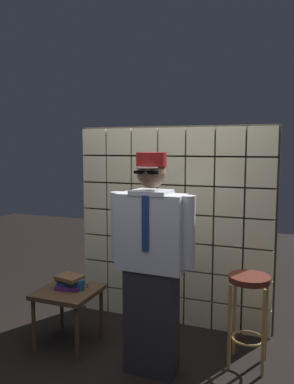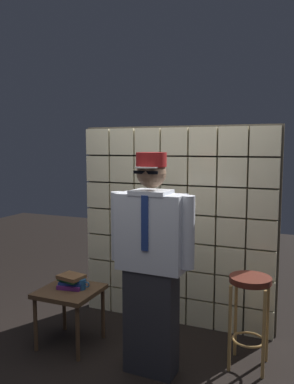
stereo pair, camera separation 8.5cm
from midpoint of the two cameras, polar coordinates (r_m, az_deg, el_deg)
name	(u,v)px [view 1 (the left image)]	position (r m, az deg, el deg)	size (l,w,h in m)	color
glass_block_wall	(172,227)	(4.04, 3.10, -5.05)	(2.05, 0.10, 2.05)	beige
standing_person	(151,261)	(3.14, -0.15, -9.94)	(0.71, 0.30, 1.78)	#28282D
bar_stool	(249,299)	(3.44, 13.88, -14.83)	(0.34, 0.34, 0.77)	#592319
side_table	(68,297)	(3.77, -12.03, -14.72)	(0.52, 0.52, 0.53)	#513823
book_stack	(70,282)	(3.75, -11.80, -12.66)	(0.26, 0.23, 0.12)	#591E66
coffee_mug	(80,285)	(3.70, -10.35, -13.13)	(0.13, 0.08, 0.09)	navy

